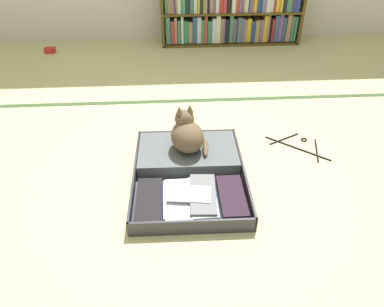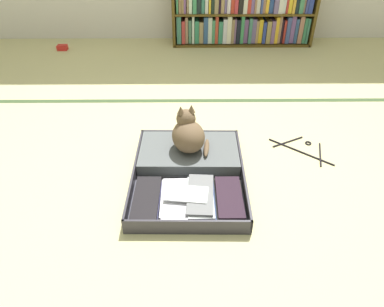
{
  "view_description": "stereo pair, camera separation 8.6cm",
  "coord_description": "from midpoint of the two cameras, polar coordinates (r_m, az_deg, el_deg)",
  "views": [
    {
      "loc": [
        -0.05,
        -1.52,
        1.34
      ],
      "look_at": [
        0.05,
        0.06,
        0.14
      ],
      "focal_mm": 32.97,
      "sensor_mm": 36.0,
      "label": 1
    },
    {
      "loc": [
        0.04,
        -1.53,
        1.34
      ],
      "look_at": [
        0.05,
        0.06,
        0.14
      ],
      "focal_mm": 32.97,
      "sensor_mm": 36.0,
      "label": 2
    }
  ],
  "objects": [
    {
      "name": "small_red_pouch",
      "position": [
        4.02,
        -19.64,
        15.84
      ],
      "size": [
        0.1,
        0.07,
        0.05
      ],
      "color": "red",
      "rests_on": "ground_plane"
    },
    {
      "name": "black_cat",
      "position": [
        2.07,
        0.55,
        3.19
      ],
      "size": [
        0.25,
        0.27,
        0.27
      ],
      "color": "brown",
      "rests_on": "open_suitcase"
    },
    {
      "name": "tatami_border",
      "position": [
        2.81,
        -0.37,
        8.54
      ],
      "size": [
        4.8,
        0.05,
        0.0
      ],
      "color": "#3A502E",
      "rests_on": "ground_plane"
    },
    {
      "name": "clothes_hanger",
      "position": [
        2.38,
        18.5,
        0.72
      ],
      "size": [
        0.35,
        0.32,
        0.01
      ],
      "color": "black",
      "rests_on": "ground_plane"
    },
    {
      "name": "open_suitcase",
      "position": [
        2.03,
        0.74,
        -2.8
      ],
      "size": [
        0.63,
        0.79,
        0.09
      ],
      "color": "#34323A",
      "rests_on": "ground_plane"
    },
    {
      "name": "ground_plane",
      "position": [
        2.03,
        -0.29,
        -4.31
      ],
      "size": [
        10.0,
        10.0,
        0.0
      ],
      "primitive_type": "plane",
      "color": "#C9C186"
    },
    {
      "name": "bookshelf",
      "position": [
        3.95,
        8.91,
        21.55
      ],
      "size": [
        1.46,
        0.28,
        0.66
      ],
      "color": "#554117",
      "rests_on": "ground_plane"
    }
  ]
}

